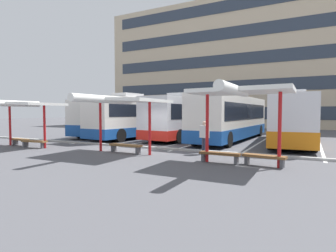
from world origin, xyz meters
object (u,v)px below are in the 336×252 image
Objects in this scene: bench_1 at (34,142)px; bench_2 at (126,146)px; bench_3 at (220,155)px; waiting_shelter_2 at (240,93)px; coach_bus_2 at (191,118)px; coach_bus_3 at (232,118)px; bench_4 at (264,158)px; coach_bus_1 at (138,118)px; coach_bus_0 at (120,118)px; waiting_shelter_0 at (22,104)px; coach_bus_4 at (292,120)px; waiting_shelter_1 at (120,101)px; bench_0 at (20,140)px; waiting_passenger_0 at (204,135)px.

bench_1 and bench_2 have the same top height.
bench_1 is at bearing -178.39° from bench_3.
coach_bus_2 is at bearing 122.07° from waiting_shelter_2.
bench_4 is (3.73, -9.69, -1.38)m from coach_bus_3.
coach_bus_1 is 2.24× the size of waiting_shelter_2.
coach_bus_0 reaches higher than bench_4.
coach_bus_1 is 5.89× the size of bench_3.
waiting_shelter_0 is at bearing -172.45° from bench_1.
coach_bus_3 is 7.23× the size of bench_4.
coach_bus_2 is 3.49m from coach_bus_3.
waiting_shelter_0 is at bearing -145.39° from coach_bus_4.
bench_1 is at bearing -175.37° from waiting_shelter_1.
waiting_shelter_0 is 2.98× the size of bench_0.
coach_bus_0 is 6.29× the size of bench_2.
coach_bus_2 is 6.48× the size of bench_1.
bench_2 is (7.02, 1.04, -2.31)m from waiting_shelter_0.
coach_bus_2 reaches higher than bench_2.
coach_bus_1 reaches higher than coach_bus_4.
coach_bus_3 is at bearing 70.40° from waiting_shelter_1.
coach_bus_3 is 7.20× the size of bench_1.
coach_bus_1 is at bearing 117.58° from waiting_shelter_1.
coach_bus_0 is 2.67× the size of waiting_shelter_2.
coach_bus_1 reaches higher than coach_bus_2.
coach_bus_2 is 6.45× the size of bench_3.
waiting_shelter_1 is 3.07× the size of bench_4.
bench_3 is at bearing 2.05° from waiting_shelter_0.
waiting_shelter_0 is 0.91× the size of waiting_shelter_1.
waiting_shelter_1 is 2.72× the size of bench_2.
coach_bus_1 reaches higher than waiting_shelter_2.
bench_4 is (11.28, -7.95, -1.37)m from coach_bus_1.
waiting_passenger_0 reaches higher than bench_2.
coach_bus_0 is at bearing 141.95° from bench_3.
bench_4 is (15.08, 0.13, 0.00)m from bench_0.
coach_bus_2 is 11.97m from waiting_shelter_2.
bench_2 is at bearing 176.16° from bench_4.
bench_2 is 1.14× the size of waiting_passenger_0.
coach_bus_0 is 17.41m from waiting_shelter_2.
coach_bus_2 is at bearing 90.39° from bench_2.
coach_bus_3 is 10.47m from bench_4.
bench_2 is at bearing 90.00° from waiting_shelter_1.
waiting_shelter_2 is 3.85m from waiting_passenger_0.
bench_1 is at bearing -171.42° from bench_2.
coach_bus_0 is at bearing 145.81° from bench_4.
bench_3 is at bearing -40.40° from coach_bus_1.
bench_4 is at bearing -68.97° from coach_bus_3.
bench_4 is at bearing 2.27° from waiting_shelter_0.
coach_bus_2 is at bearing 117.23° from waiting_passenger_0.
coach_bus_4 is at bearing 82.07° from waiting_shelter_2.
waiting_shelter_2 is (2.83, -10.06, 1.24)m from coach_bus_3.
coach_bus_3 is 1.05× the size of coach_bus_4.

